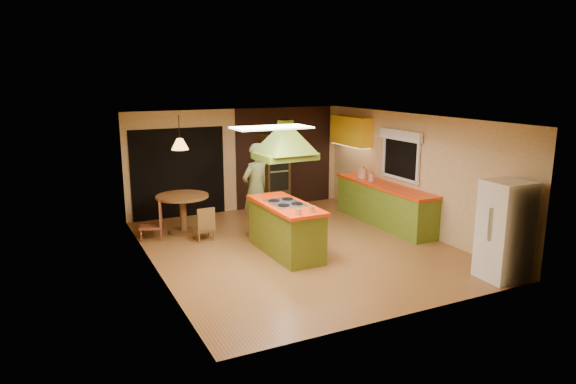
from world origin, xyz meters
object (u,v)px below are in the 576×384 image
kitchen_island (286,228)px  man (256,190)px  dining_table (183,206)px  canister_large (363,173)px  refrigerator (505,230)px  wall_oven (274,171)px

kitchen_island → man: 1.40m
dining_table → man: bearing=-30.9°
kitchen_island → canister_large: size_ratio=8.05×
canister_large → refrigerator: bearing=-91.5°
kitchen_island → canister_large: (2.77, 1.54, 0.55)m
refrigerator → wall_oven: wall_oven is taller
man → dining_table: (-1.34, 0.80, -0.39)m
kitchen_island → dining_table: (-1.39, 2.12, 0.09)m
refrigerator → canister_large: 4.22m
man → refrigerator: (2.71, -4.00, -0.15)m
kitchen_island → wall_oven: wall_oven is taller
kitchen_island → canister_large: bearing=28.1°
canister_large → kitchen_island: bearing=-151.0°
kitchen_island → man: (-0.05, 1.32, 0.48)m
man → canister_large: man is taller
kitchen_island → wall_oven: size_ratio=1.03×
man → canister_large: size_ratio=8.01×
kitchen_island → refrigerator: 3.79m
man → refrigerator: 4.83m
dining_table → canister_large: (4.16, -0.58, 0.46)m
man → canister_large: bearing=161.0°
kitchen_island → refrigerator: bearing=-46.1°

